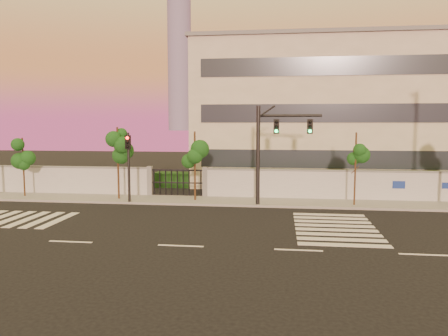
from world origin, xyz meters
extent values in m
plane|color=black|center=(0.00, 0.00, 0.00)|extent=(120.00, 120.00, 0.00)
cube|color=gray|center=(0.00, 10.50, 0.07)|extent=(60.00, 3.00, 0.15)
cube|color=#ACAFB4|center=(14.50, 12.00, 1.00)|extent=(31.00, 0.30, 2.00)
cube|color=slate|center=(14.50, 12.00, 2.06)|extent=(31.00, 0.36, 0.12)
cube|color=slate|center=(-5.00, 12.00, 1.10)|extent=(0.35, 0.35, 2.20)
cube|color=slate|center=(-1.00, 12.00, 1.10)|extent=(0.35, 0.35, 2.20)
cube|color=#103616|center=(9.00, 14.50, 0.90)|extent=(20.00, 2.00, 1.80)
cube|color=#103616|center=(-16.00, 14.50, 0.70)|extent=(12.00, 1.80, 1.40)
cube|color=#103616|center=(-3.00, 17.00, 0.60)|extent=(6.00, 1.50, 1.20)
cube|color=#BAB69E|center=(9.00, 22.00, 6.00)|extent=(24.00, 12.00, 12.00)
cube|color=#262D38|center=(9.00, 15.98, 2.50)|extent=(22.00, 0.08, 1.40)
cube|color=#262D38|center=(9.00, 15.98, 6.00)|extent=(22.00, 0.08, 1.40)
cube|color=#262D38|center=(9.00, 15.98, 9.50)|extent=(22.00, 0.08, 1.40)
cube|color=slate|center=(9.00, 22.00, 12.10)|extent=(24.40, 12.40, 0.30)
cylinder|color=slate|center=(-65.00, 280.00, 55.00)|extent=(16.00, 16.00, 110.00)
cube|color=silver|center=(-10.40, 4.00, 0.01)|extent=(0.50, 4.00, 0.02)
cube|color=silver|center=(-9.50, 4.00, 0.01)|extent=(0.50, 4.00, 0.02)
cube|color=silver|center=(-8.60, 4.00, 0.01)|extent=(0.50, 4.00, 0.02)
cube|color=silver|center=(-7.70, 4.00, 0.01)|extent=(0.50, 4.00, 0.02)
cube|color=silver|center=(7.00, 1.00, 0.01)|extent=(4.00, 0.50, 0.02)
cube|color=silver|center=(7.00, 1.90, 0.01)|extent=(4.00, 0.50, 0.02)
cube|color=silver|center=(7.00, 2.80, 0.01)|extent=(4.00, 0.50, 0.02)
cube|color=silver|center=(7.00, 3.70, 0.01)|extent=(4.00, 0.50, 0.02)
cube|color=silver|center=(7.00, 4.60, 0.01)|extent=(4.00, 0.50, 0.02)
cube|color=silver|center=(7.00, 5.50, 0.01)|extent=(4.00, 0.50, 0.02)
cube|color=silver|center=(7.00, 6.40, 0.01)|extent=(4.00, 0.50, 0.02)
cube|color=silver|center=(7.00, 7.30, 0.01)|extent=(4.00, 0.50, 0.02)
cube|color=silver|center=(-5.00, 0.00, 0.01)|extent=(2.00, 0.15, 0.01)
cube|color=silver|center=(0.00, 0.00, 0.01)|extent=(2.00, 0.15, 0.01)
cube|color=silver|center=(5.00, 0.00, 0.01)|extent=(2.00, 0.15, 0.01)
cube|color=silver|center=(10.00, 0.00, 0.01)|extent=(2.00, 0.15, 0.01)
cylinder|color=#382314|center=(-13.63, 10.40, 2.12)|extent=(0.11, 0.11, 4.24)
sphere|color=#154814|center=(-13.63, 10.40, 3.39)|extent=(1.04, 1.04, 1.04)
sphere|color=#154814|center=(-13.30, 10.59, 2.76)|extent=(0.79, 0.79, 0.79)
sphere|color=#154814|center=(-13.91, 10.26, 2.97)|extent=(0.75, 0.75, 0.75)
cylinder|color=#382314|center=(-6.65, 10.20, 2.49)|extent=(0.13, 0.13, 4.99)
sphere|color=#154814|center=(-6.65, 10.20, 3.99)|extent=(1.18, 1.18, 1.18)
sphere|color=#154814|center=(-6.27, 10.42, 3.24)|extent=(0.90, 0.90, 0.90)
sphere|color=#154814|center=(-6.97, 10.04, 3.49)|extent=(0.86, 0.86, 0.86)
cylinder|color=#382314|center=(-1.40, 10.35, 2.35)|extent=(0.13, 0.13, 4.71)
sphere|color=#154814|center=(-1.40, 10.35, 3.77)|extent=(1.16, 1.16, 1.16)
sphere|color=#154814|center=(-1.03, 10.56, 3.06)|extent=(0.89, 0.89, 0.89)
sphere|color=#154814|center=(-1.72, 10.19, 3.29)|extent=(0.84, 0.84, 0.84)
cylinder|color=#382314|center=(8.85, 9.91, 2.34)|extent=(0.11, 0.11, 4.68)
sphere|color=#154814|center=(8.85, 9.91, 3.75)|extent=(0.98, 0.98, 0.98)
sphere|color=#154814|center=(9.16, 10.09, 3.04)|extent=(0.75, 0.75, 0.75)
sphere|color=#154814|center=(8.58, 9.77, 3.28)|extent=(0.72, 0.72, 0.72)
cylinder|color=black|center=(2.82, 9.35, 3.16)|extent=(0.24, 0.24, 6.32)
cylinder|color=black|center=(4.76, 9.35, 5.71)|extent=(3.86, 0.71, 0.16)
cube|color=black|center=(3.94, 9.30, 5.05)|extent=(0.36, 0.18, 0.92)
sphere|color=#0CF259|center=(3.94, 9.19, 4.76)|extent=(0.20, 0.20, 0.20)
cube|color=black|center=(5.98, 9.30, 5.05)|extent=(0.36, 0.18, 0.92)
sphere|color=#0CF259|center=(5.98, 9.19, 4.76)|extent=(0.20, 0.20, 0.20)
cylinder|color=black|center=(-5.52, 9.14, 2.32)|extent=(0.17, 0.17, 4.65)
cube|color=black|center=(-5.52, 9.09, 4.03)|extent=(0.36, 0.19, 0.93)
sphere|color=red|center=(-5.52, 8.98, 4.32)|extent=(0.21, 0.21, 0.21)
camera|label=1|loc=(4.19, -17.92, 5.28)|focal=35.00mm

